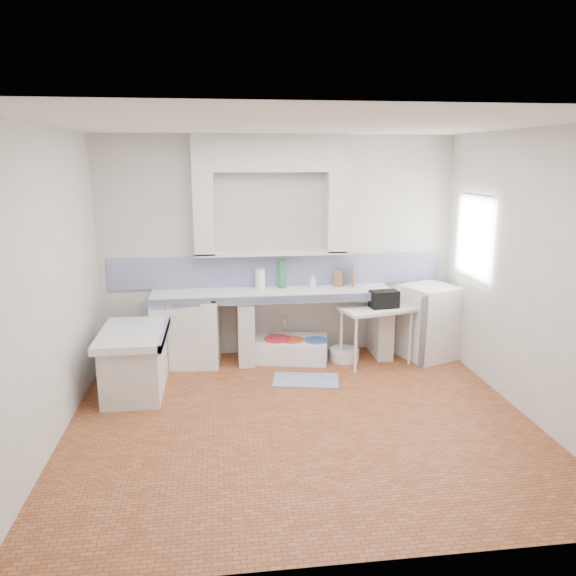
{
  "coord_description": "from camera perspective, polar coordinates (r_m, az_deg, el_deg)",
  "views": [
    {
      "loc": [
        -0.75,
        -4.92,
        2.51
      ],
      "look_at": [
        0.0,
        1.0,
        1.1
      ],
      "focal_mm": 34.28,
      "sensor_mm": 36.0,
      "label": 1
    }
  ],
  "objects": [
    {
      "name": "backsplash",
      "position": [
        7.09,
        -1.0,
        1.82
      ],
      "size": [
        4.27,
        0.03,
        0.4
      ],
      "primitive_type": "cube",
      "color": "navy",
      "rests_on": "ground"
    },
    {
      "name": "wall_right",
      "position": [
        5.87,
        23.69,
        1.26
      ],
      "size": [
        0.0,
        4.5,
        4.5
      ],
      "primitive_type": "plane",
      "rotation": [
        1.57,
        0.0,
        -1.57
      ],
      "color": "silver",
      "rests_on": "ground"
    },
    {
      "name": "cutting_board",
      "position": [
        7.14,
        6.87,
        1.27
      ],
      "size": [
        0.09,
        0.19,
        0.27
      ],
      "primitive_type": "cube",
      "rotation": [
        0.0,
        0.0,
        -0.39
      ],
      "color": "#95623B",
      "rests_on": "counter_slab"
    },
    {
      "name": "ceiling",
      "position": [
        4.99,
        1.5,
        16.62
      ],
      "size": [
        4.5,
        4.5,
        0.0
      ],
      "primitive_type": "plane",
      "rotation": [
        3.14,
        0.0,
        0.0
      ],
      "color": "silver",
      "rests_on": "ground"
    },
    {
      "name": "counter_pier_left",
      "position": [
        6.99,
        -13.08,
        -4.56
      ],
      "size": [
        0.2,
        0.55,
        0.82
      ],
      "primitive_type": "cube",
      "color": "silver",
      "rests_on": "ground"
    },
    {
      "name": "lace_valance",
      "position": [
        6.85,
        19.26,
        8.12
      ],
      "size": [
        0.01,
        0.84,
        0.24
      ],
      "primitive_type": "cube",
      "color": "white",
      "rests_on": "ground"
    },
    {
      "name": "counter_slab",
      "position": [
        6.85,
        -1.56,
        -0.64
      ],
      "size": [
        3.0,
        0.6,
        0.08
      ],
      "primitive_type": "cube",
      "color": "white",
      "rests_on": "ground"
    },
    {
      "name": "floor",
      "position": [
        5.57,
        1.32,
        -13.47
      ],
      "size": [
        4.5,
        4.5,
        0.0
      ],
      "primitive_type": "plane",
      "color": "#985332",
      "rests_on": "ground"
    },
    {
      "name": "paper_towel",
      "position": [
        6.95,
        -2.89,
        0.94
      ],
      "size": [
        0.14,
        0.14,
        0.25
      ],
      "primitive_type": "cylinder",
      "rotation": [
        0.0,
        0.0,
        -0.16
      ],
      "color": "white",
      "rests_on": "counter_slab"
    },
    {
      "name": "counter_pier_mid",
      "position": [
        6.95,
        -4.42,
        -4.33
      ],
      "size": [
        0.2,
        0.55,
        0.82
      ],
      "primitive_type": "cube",
      "color": "silver",
      "rests_on": "ground"
    },
    {
      "name": "basin_white",
      "position": [
        7.1,
        5.86,
        -6.86
      ],
      "size": [
        0.47,
        0.47,
        0.15
      ],
      "primitive_type": "cylinder",
      "rotation": [
        0.0,
        0.0,
        -0.32
      ],
      "color": "white",
      "rests_on": "ground"
    },
    {
      "name": "rug",
      "position": [
        6.46,
        1.86,
        -9.52
      ],
      "size": [
        0.82,
        0.56,
        0.01
      ],
      "primitive_type": "cube",
      "rotation": [
        0.0,
        0.0,
        -0.18
      ],
      "color": "navy",
      "rests_on": "ground"
    },
    {
      "name": "peninsula_top",
      "position": [
        6.18,
        -15.76,
        -4.64
      ],
      "size": [
        0.7,
        1.1,
        0.08
      ],
      "primitive_type": "cube",
      "color": "white",
      "rests_on": "ground"
    },
    {
      "name": "bucket_orange",
      "position": [
        7.0,
        0.36,
        -6.46
      ],
      "size": [
        0.4,
        0.4,
        0.29
      ],
      "primitive_type": "cylinder",
      "rotation": [
        0.0,
        0.0,
        -0.37
      ],
      "color": "orange",
      "rests_on": "ground"
    },
    {
      "name": "wall_back",
      "position": [
        7.05,
        -1.02,
        4.23
      ],
      "size": [
        4.5,
        0.0,
        4.5
      ],
      "primitive_type": "plane",
      "rotation": [
        1.57,
        0.0,
        0.0
      ],
      "color": "silver",
      "rests_on": "ground"
    },
    {
      "name": "bucket_blue",
      "position": [
        6.99,
        2.93,
        -6.5
      ],
      "size": [
        0.36,
        0.36,
        0.29
      ],
      "primitive_type": "cylinder",
      "rotation": [
        0.0,
        0.0,
        0.21
      ],
      "color": "#3060B4",
      "rests_on": "ground"
    },
    {
      "name": "peninsula_base",
      "position": [
        6.3,
        -15.56,
        -7.67
      ],
      "size": [
        0.6,
        1.0,
        0.62
      ],
      "primitive_type": "cube",
      "color": "silver",
      "rests_on": "ground"
    },
    {
      "name": "fridge",
      "position": [
        7.28,
        14.36,
        -3.42
      ],
      "size": [
        0.79,
        0.79,
        0.94
      ],
      "primitive_type": "cube",
      "rotation": [
        0.0,
        0.0,
        0.38
      ],
      "color": "white",
      "rests_on": "ground"
    },
    {
      "name": "sink",
      "position": [
        7.08,
        -0.17,
        -6.4
      ],
      "size": [
        1.13,
        0.76,
        0.25
      ],
      "primitive_type": "cube",
      "rotation": [
        0.0,
        0.0,
        -0.21
      ],
      "color": "white",
      "rests_on": "ground"
    },
    {
      "name": "wall_front",
      "position": [
        3.21,
        6.77,
        -7.01
      ],
      "size": [
        4.5,
        0.0,
        4.5
      ],
      "primitive_type": "plane",
      "rotation": [
        -1.57,
        0.0,
        0.0
      ],
      "color": "silver",
      "rests_on": "ground"
    },
    {
      "name": "green_bottle_b",
      "position": [
        6.97,
        -0.5,
        1.32
      ],
      "size": [
        0.09,
        0.09,
        0.33
      ],
      "primitive_type": "cylinder",
      "rotation": [
        0.0,
        0.0,
        0.27
      ],
      "color": "#296F41",
      "rests_on": "counter_slab"
    },
    {
      "name": "soap_bottle",
      "position": [
        7.04,
        2.53,
        0.79
      ],
      "size": [
        0.1,
        0.1,
        0.18
      ],
      "primitive_type": "imported",
      "rotation": [
        0.0,
        0.0,
        0.24
      ],
      "color": "white",
      "rests_on": "counter_slab"
    },
    {
      "name": "knife_block",
      "position": [
        7.1,
        5.28,
        1.01
      ],
      "size": [
        0.13,
        0.12,
        0.21
      ],
      "primitive_type": "cube",
      "rotation": [
        0.0,
        0.0,
        -0.38
      ],
      "color": "#95623B",
      "rests_on": "counter_slab"
    },
    {
      "name": "counter_pier_right",
      "position": [
        7.24,
        9.57,
        -3.76
      ],
      "size": [
        0.2,
        0.55,
        0.82
      ],
      "primitive_type": "cube",
      "color": "silver",
      "rests_on": "ground"
    },
    {
      "name": "counter_lip",
      "position": [
        6.58,
        -1.32,
        -1.22
      ],
      "size": [
        3.0,
        0.04,
        0.1
      ],
      "primitive_type": "cube",
      "color": "navy",
      "rests_on": "ground"
    },
    {
      "name": "side_table",
      "position": [
        6.96,
        9.08,
        -4.88
      ],
      "size": [
        0.95,
        0.68,
        0.04
      ],
      "primitive_type": "cube",
      "rotation": [
        0.0,
        0.0,
        0.25
      ],
      "color": "white",
      "rests_on": "ground"
    },
    {
      "name": "window_frame",
      "position": [
        6.95,
        20.1,
        4.97
      ],
      "size": [
        0.35,
        0.86,
        1.06
      ],
      "primitive_type": "cube",
      "color": "#372111",
      "rests_on": "ground"
    },
    {
      "name": "alcove_mass",
      "position": [
        6.83,
        -1.81,
        13.83
      ],
      "size": [
        1.9,
        0.25,
        0.45
      ],
      "primitive_type": "cube",
      "color": "silver",
      "rests_on": "ground"
    },
    {
      "name": "wall_left",
      "position": [
        5.26,
        -23.59,
        -0.01
      ],
      "size": [
        0.0,
        4.5,
        4.5
      ],
      "primitive_type": "plane",
      "rotation": [
        1.57,
        0.0,
        1.57
      ],
      "color": "silver",
      "rests_on": "ground"
    },
    {
      "name": "water_bottle_a",
      "position": [
        7.2,
        -1.63,
        -5.81
      ],
      "size": [
        0.1,
        0.1,
        0.31
      ],
      "primitive_type": "cylinder",
      "rotation": [
        0.0,
        0.0,
        0.26
      ],
      "color": "silver",
      "rests_on": "ground"
    },
    {
      "name": "green_bottle_a",
      "position": [
        6.96,
        -0.71,
        1.45
      ],
      "size": [
        0.1,
        0.1,
        0.36
      ],
      "primitive_type": "cylinder",
      "rotation": [
        0.0,
        0.0,
        0.24
      ],
      "color": "#296F41",
      "rests_on": "counter_slab"
    },
    {
      "name": "stove",
      "position": [
        6.95,
        -9.61,
        -4.4
      ],
      "size": [
        0.63,
        0.62,
        0.84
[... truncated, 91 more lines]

